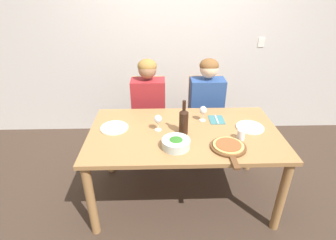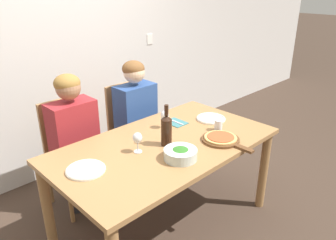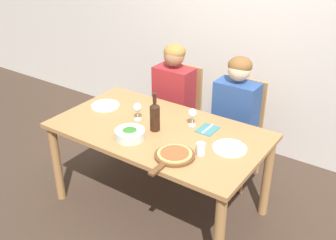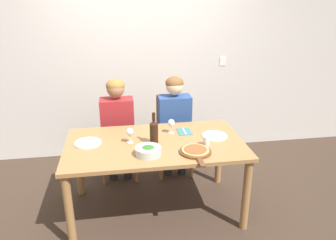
# 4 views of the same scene
# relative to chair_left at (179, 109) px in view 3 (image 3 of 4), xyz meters

# --- Properties ---
(ground_plane) EXTENTS (40.00, 40.00, 0.00)m
(ground_plane) POSITION_rel_chair_left_xyz_m (0.35, -0.84, -0.51)
(ground_plane) COLOR #3D2D23
(back_wall) EXTENTS (10.00, 0.06, 2.70)m
(back_wall) POSITION_rel_chair_left_xyz_m (0.35, 0.59, 0.84)
(back_wall) COLOR silver
(back_wall) RESTS_ON ground
(dining_table) EXTENTS (1.71, 0.96, 0.77)m
(dining_table) POSITION_rel_chair_left_xyz_m (0.35, -0.84, 0.16)
(dining_table) COLOR #9E7042
(dining_table) RESTS_ON ground
(chair_left) EXTENTS (0.42, 0.42, 0.96)m
(chair_left) POSITION_rel_chair_left_xyz_m (0.00, 0.00, 0.00)
(chair_left) COLOR #9E7042
(chair_left) RESTS_ON ground
(chair_right) EXTENTS (0.42, 0.42, 0.96)m
(chair_right) POSITION_rel_chair_left_xyz_m (0.67, 0.00, 0.00)
(chair_right) COLOR #9E7042
(chair_right) RESTS_ON ground
(person_woman) EXTENTS (0.47, 0.51, 1.22)m
(person_woman) POSITION_rel_chair_left_xyz_m (0.00, -0.12, 0.23)
(person_woman) COLOR #28282D
(person_woman) RESTS_ON ground
(person_man) EXTENTS (0.47, 0.51, 1.22)m
(person_man) POSITION_rel_chair_left_xyz_m (0.67, -0.12, 0.23)
(person_man) COLOR #28282D
(person_man) RESTS_ON ground
(wine_bottle) EXTENTS (0.08, 0.08, 0.32)m
(wine_bottle) POSITION_rel_chair_left_xyz_m (0.34, -0.87, 0.38)
(wine_bottle) COLOR black
(wine_bottle) RESTS_ON dining_table
(broccoli_bowl) EXTENTS (0.23, 0.23, 0.08)m
(broccoli_bowl) POSITION_rel_chair_left_xyz_m (0.26, -1.09, 0.30)
(broccoli_bowl) COLOR silver
(broccoli_bowl) RESTS_ON dining_table
(dinner_plate_left) EXTENTS (0.25, 0.25, 0.02)m
(dinner_plate_left) POSITION_rel_chair_left_xyz_m (-0.29, -0.77, 0.27)
(dinner_plate_left) COLOR silver
(dinner_plate_left) RESTS_ON dining_table
(dinner_plate_right) EXTENTS (0.25, 0.25, 0.02)m
(dinner_plate_right) POSITION_rel_chair_left_xyz_m (0.96, -0.80, 0.27)
(dinner_plate_right) COLOR silver
(dinner_plate_right) RESTS_ON dining_table
(pizza_on_board) EXTENTS (0.29, 0.43, 0.04)m
(pizza_on_board) POSITION_rel_chair_left_xyz_m (0.68, -1.12, 0.27)
(pizza_on_board) COLOR brown
(pizza_on_board) RESTS_ON dining_table
(wine_glass_left) EXTENTS (0.07, 0.07, 0.15)m
(wine_glass_left) POSITION_rel_chair_left_xyz_m (0.11, -0.81, 0.36)
(wine_glass_left) COLOR silver
(wine_glass_left) RESTS_ON dining_table
(wine_glass_right) EXTENTS (0.07, 0.07, 0.15)m
(wine_glass_right) POSITION_rel_chair_left_xyz_m (0.54, -0.64, 0.36)
(wine_glass_right) COLOR silver
(wine_glass_right) RESTS_ON dining_table
(water_tumbler) EXTENTS (0.07, 0.07, 0.09)m
(water_tumbler) POSITION_rel_chair_left_xyz_m (0.82, -0.98, 0.30)
(water_tumbler) COLOR silver
(water_tumbler) RESTS_ON dining_table
(fork_on_napkin) EXTENTS (0.14, 0.18, 0.01)m
(fork_on_napkin) POSITION_rel_chair_left_xyz_m (0.68, -0.63, 0.26)
(fork_on_napkin) COLOR #387075
(fork_on_napkin) RESTS_ON dining_table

